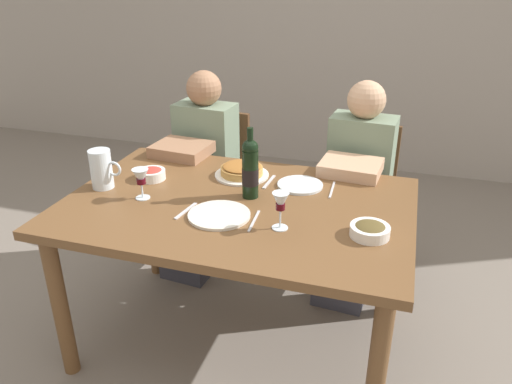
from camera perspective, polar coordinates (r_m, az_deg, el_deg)
ground_plane at (r=2.60m, az=-1.89°, el=-16.40°), size 8.00×8.00×0.00m
back_wall at (r=4.43m, az=9.25°, el=20.62°), size 8.00×0.10×2.80m
dining_table at (r=2.21m, az=-2.13°, el=-3.33°), size 1.50×1.00×0.76m
wine_bottle at (r=2.17m, az=-0.66°, el=2.70°), size 0.07×0.07×0.32m
water_pitcher at (r=2.39m, az=-17.19°, el=2.28°), size 0.15×0.10×0.18m
baked_tart at (r=2.43m, az=-1.63°, el=2.46°), size 0.26×0.26×0.06m
salad_bowl at (r=2.44m, az=-11.83°, el=2.07°), size 0.13×0.13×0.06m
olive_bowl at (r=1.95m, az=12.86°, el=-4.24°), size 0.15×0.15×0.05m
wine_glass_left_diner at (r=2.23m, az=-13.01°, el=1.56°), size 0.07×0.07×0.14m
wine_glass_right_diner at (r=1.92m, az=2.81°, el=-1.31°), size 0.07×0.07×0.15m
dinner_plate_left_setting at (r=2.33m, az=5.05°, el=0.80°), size 0.21×0.21×0.01m
dinner_plate_right_setting at (r=2.06m, az=-4.22°, el=-2.63°), size 0.26×0.26×0.01m
fork_left_setting at (r=2.36m, az=1.50°, el=1.17°), size 0.02×0.16×0.00m
knife_left_setting at (r=2.31m, az=8.68°, el=0.26°), size 0.02×0.18×0.00m
knife_right_setting at (r=2.01m, az=-0.23°, el=-3.31°), size 0.02×0.18×0.00m
spoon_right_setting at (r=2.11m, az=-8.02°, el=-2.14°), size 0.04×0.16×0.00m
chair_left at (r=3.16m, az=-4.55°, el=2.19°), size 0.43×0.43×0.87m
diner_left at (r=2.92m, az=-6.63°, el=2.67°), size 0.37×0.53×1.16m
chair_right at (r=2.98m, az=11.87°, el=0.26°), size 0.43×0.43×0.87m
diner_right at (r=2.72m, az=11.20°, el=0.60°), size 0.36×0.52×1.16m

